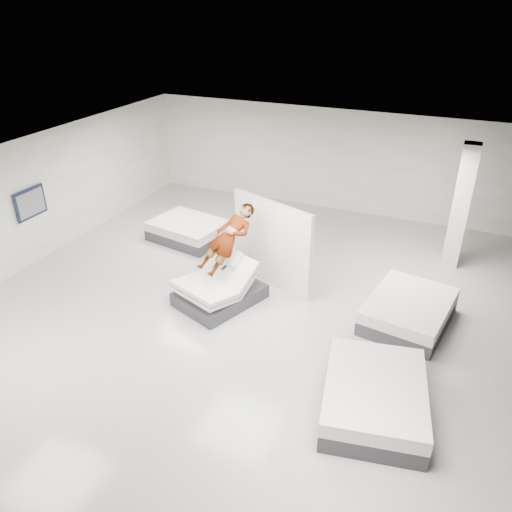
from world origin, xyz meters
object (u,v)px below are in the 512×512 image
object	(u,v)px
divider_panel	(271,244)
flat_bed_left_far	(188,230)
remote	(224,268)
person	(229,250)
flat_bed_right_near	(374,397)
wall_poster	(30,203)
column	(460,207)
hero_bed	(219,289)
flat_bed_right_far	(408,311)

from	to	relation	value
divider_panel	flat_bed_left_far	distance (m)	3.45
remote	person	bearing A→B (deg)	122.15
flat_bed_left_far	flat_bed_right_near	bearing A→B (deg)	-36.14
flat_bed_right_near	wall_poster	distance (m)	9.46
flat_bed_left_far	column	xyz separation A→B (m)	(6.99, 1.39, 1.33)
person	remote	xyz separation A→B (m)	(0.08, -0.41, -0.23)
hero_bed	flat_bed_left_far	size ratio (longest dim) A/B	0.98
remote	flat_bed_left_far	world-z (taller)	remote
flat_bed_right_far	wall_poster	xyz separation A→B (m)	(-9.32, -0.91, 1.31)
flat_bed_left_far	remote	bearing A→B (deg)	-46.86
flat_bed_right_near	flat_bed_left_far	xyz separation A→B (m)	(-6.23, 4.55, -0.03)
flat_bed_right_far	column	size ratio (longest dim) A/B	0.72
remote	flat_bed_right_near	size ratio (longest dim) A/B	0.06
wall_poster	flat_bed_right_near	bearing A→B (deg)	-11.95
flat_bed_right_far	flat_bed_right_near	size ratio (longest dim) A/B	0.95
person	flat_bed_right_near	world-z (taller)	person
hero_bed	column	world-z (taller)	column
remote	column	bearing A→B (deg)	62.76
flat_bed_right_near	remote	bearing A→B (deg)	153.26
hero_bed	wall_poster	world-z (taller)	wall_poster
flat_bed_right_far	divider_panel	bearing A→B (deg)	173.79
hero_bed	flat_bed_left_far	distance (m)	3.45
person	column	bearing A→B (deg)	59.28
remote	flat_bed_left_far	distance (m)	3.73
column	divider_panel	bearing A→B (deg)	-145.09
hero_bed	divider_panel	xyz separation A→B (m)	(0.77, 1.23, 0.72)
flat_bed_right_far	column	world-z (taller)	column
flat_bed_right_far	flat_bed_left_far	xyz separation A→B (m)	(-6.38, 1.70, -0.01)
divider_panel	flat_bed_right_far	distance (m)	3.41
remote	divider_panel	distance (m)	1.45
remote	flat_bed_left_far	xyz separation A→B (m)	(-2.50, 2.67, -0.71)
hero_bed	remote	xyz separation A→B (m)	(0.20, -0.10, 0.64)
divider_panel	column	bearing A→B (deg)	55.76
hero_bed	column	size ratio (longest dim) A/B	0.69
flat_bed_right_far	wall_poster	distance (m)	9.46
flat_bed_right_far	hero_bed	bearing A→B (deg)	-167.88
person	flat_bed_left_far	size ratio (longest dim) A/B	0.81
person	remote	size ratio (longest dim) A/B	12.94
remote	wall_poster	xyz separation A→B (m)	(-5.45, 0.06, 0.61)
hero_bed	divider_panel	size ratio (longest dim) A/B	0.93
hero_bed	wall_poster	bearing A→B (deg)	-179.60
flat_bed_right_far	flat_bed_right_near	xyz separation A→B (m)	(-0.15, -2.85, 0.01)
divider_panel	flat_bed_right_far	size ratio (longest dim) A/B	1.02
flat_bed_left_far	person	bearing A→B (deg)	-43.12
hero_bed	remote	bearing A→B (deg)	-27.08
person	flat_bed_right_far	world-z (taller)	person
flat_bed_right_near	wall_poster	world-z (taller)	wall_poster
person	flat_bed_right_far	distance (m)	4.10
hero_bed	person	world-z (taller)	person
hero_bed	flat_bed_right_far	world-z (taller)	hero_bed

